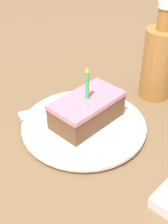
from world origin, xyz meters
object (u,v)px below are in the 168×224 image
Objects in this scene: fork at (57,108)px; bottle at (158,61)px; plate at (84,126)px; cake_slice at (88,110)px.

fork is 0.24m from bottle.
cake_slice is (0.00, 0.01, 0.03)m from plate.
bottle is at bearing 82.30° from plate.
plate is 1.37× the size of fork.
bottle is (0.03, 0.19, 0.04)m from cake_slice.
fork is 0.83× the size of bottle.
fork is at bearing -169.83° from cake_slice.
cake_slice is at bearing 81.96° from plate.
plate is at bearing -97.70° from bottle.
plate is 0.22m from bottle.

